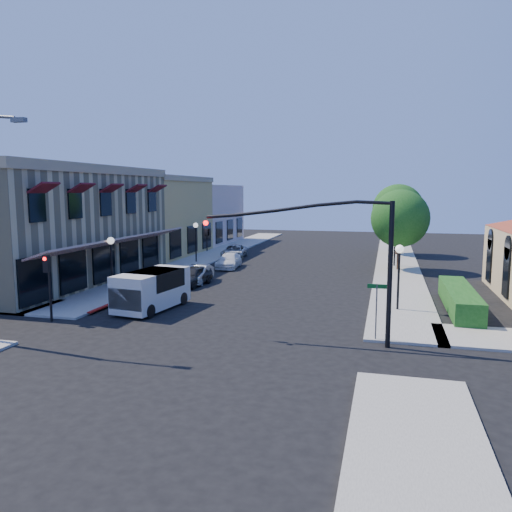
% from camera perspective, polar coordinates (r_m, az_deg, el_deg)
% --- Properties ---
extents(ground, '(120.00, 120.00, 0.00)m').
position_cam_1_polar(ground, '(21.57, -7.34, -9.83)').
color(ground, black).
rests_on(ground, ground).
extents(sidewalk_left, '(3.50, 50.00, 0.12)m').
position_cam_1_polar(sidewalk_left, '(49.35, -4.98, 0.11)').
color(sidewalk_left, gray).
rests_on(sidewalk_left, ground).
extents(sidewalk_right, '(3.50, 50.00, 0.12)m').
position_cam_1_polar(sidewalk_right, '(46.49, 15.77, -0.61)').
color(sidewalk_right, gray).
rests_on(sidewalk_right, ground).
extents(curb_red_strip, '(0.25, 10.00, 0.06)m').
position_cam_1_polar(curb_red_strip, '(31.46, -13.54, -4.45)').
color(curb_red_strip, maroon).
rests_on(curb_red_strip, ground).
extents(corner_brick_building, '(11.77, 18.20, 8.10)m').
position_cam_1_polar(corner_brick_building, '(38.08, -22.99, 3.31)').
color(corner_brick_building, tan).
rests_on(corner_brick_building, ground).
extents(yellow_stucco_building, '(10.00, 12.00, 7.60)m').
position_cam_1_polar(yellow_stucco_building, '(50.79, -12.62, 4.40)').
color(yellow_stucco_building, tan).
rests_on(yellow_stucco_building, ground).
extents(pink_stucco_building, '(10.00, 12.00, 7.00)m').
position_cam_1_polar(pink_stucco_building, '(61.70, -7.48, 4.76)').
color(pink_stucco_building, beige).
rests_on(pink_stucco_building, ground).
extents(hedge, '(1.40, 8.00, 1.10)m').
position_cam_1_polar(hedge, '(29.03, 22.17, -5.80)').
color(hedge, '#174D16').
rests_on(hedge, ground).
extents(street_tree_a, '(4.56, 4.56, 6.48)m').
position_cam_1_polar(street_tree_a, '(41.11, 16.15, 4.14)').
color(street_tree_a, '#362315').
rests_on(street_tree_a, ground).
extents(street_tree_b, '(4.94, 4.94, 7.02)m').
position_cam_1_polar(street_tree_b, '(51.09, 15.92, 5.15)').
color(street_tree_b, '#362315').
rests_on(street_tree_b, ground).
extents(signal_mast_arm, '(8.01, 0.39, 6.00)m').
position_cam_1_polar(signal_mast_arm, '(20.76, 9.23, 1.00)').
color(signal_mast_arm, black).
rests_on(signal_mast_arm, ground).
extents(secondary_signal, '(0.28, 0.42, 3.32)m').
position_cam_1_polar(secondary_signal, '(26.18, -22.68, -2.06)').
color(secondary_signal, black).
rests_on(secondary_signal, ground).
extents(street_name_sign, '(0.80, 0.06, 2.50)m').
position_cam_1_polar(street_name_sign, '(21.76, 13.61, -5.20)').
color(street_name_sign, '#595B5E').
rests_on(street_name_sign, ground).
extents(lamppost_left_near, '(0.44, 0.44, 3.57)m').
position_cam_1_polar(lamppost_left_near, '(31.80, -16.23, 0.59)').
color(lamppost_left_near, black).
rests_on(lamppost_left_near, ground).
extents(lamppost_left_far, '(0.44, 0.44, 3.57)m').
position_cam_1_polar(lamppost_left_far, '(44.33, -6.90, 2.72)').
color(lamppost_left_far, black).
rests_on(lamppost_left_far, ground).
extents(lamppost_right_near, '(0.44, 0.44, 3.57)m').
position_cam_1_polar(lamppost_right_near, '(27.30, 16.05, -0.51)').
color(lamppost_right_near, black).
rests_on(lamppost_right_near, ground).
extents(lamppost_right_far, '(0.44, 0.44, 3.57)m').
position_cam_1_polar(lamppost_right_far, '(43.21, 15.63, 2.37)').
color(lamppost_right_far, black).
rests_on(lamppost_right_far, ground).
extents(white_van, '(2.66, 4.95, 2.09)m').
position_cam_1_polar(white_van, '(27.45, -11.88, -3.56)').
color(white_van, beige).
rests_on(white_van, ground).
extents(parked_car_a, '(1.87, 3.98, 1.32)m').
position_cam_1_polar(parked_car_a, '(34.00, -7.26, -2.27)').
color(parked_car_a, black).
rests_on(parked_car_a, ground).
extents(parked_car_b, '(1.51, 3.76, 1.22)m').
position_cam_1_polar(parked_car_b, '(34.93, -6.64, -2.09)').
color(parked_car_b, '#A8ACAE').
rests_on(parked_car_b, ground).
extents(parked_car_c, '(2.07, 4.26, 1.19)m').
position_cam_1_polar(parked_car_c, '(41.45, -3.12, -0.55)').
color(parked_car_c, white).
rests_on(parked_car_c, ground).
extents(parked_car_d, '(2.64, 4.70, 1.24)m').
position_cam_1_polar(parked_car_d, '(47.53, -2.50, 0.52)').
color(parked_car_d, '#A0A3A5').
rests_on(parked_car_d, ground).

